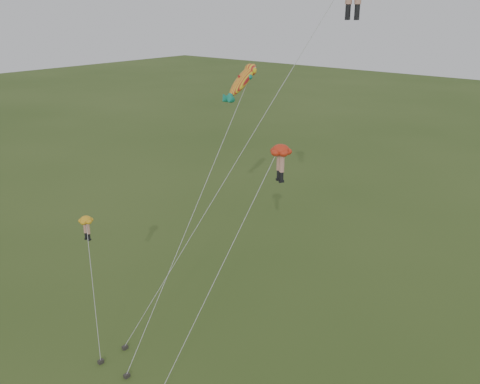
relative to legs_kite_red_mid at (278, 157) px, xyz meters
The scene contains 4 objects.
ground 15.29m from the legs_kite_red_mid, 118.48° to the right, with size 300.00×300.00×0.00m, color #324819.
legs_kite_red_mid is the anchor object (origin of this frame).
legs_kite_yellow 13.22m from the legs_kite_red_mid, 145.65° to the right, with size 3.85×2.74×8.57m.
fish_kite 7.63m from the legs_kite_red_mid, 148.32° to the left, with size 1.65×14.03×17.82m.
Camera 1 is at (21.75, -17.56, 21.50)m, focal length 40.00 mm.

